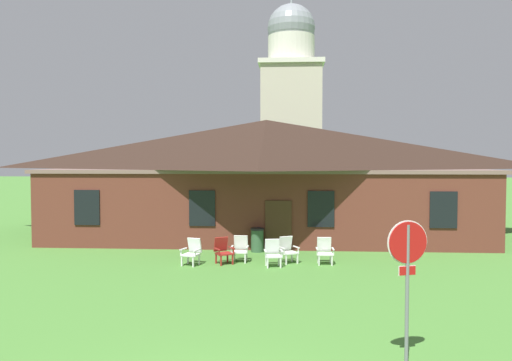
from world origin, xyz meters
The scene contains 10 objects.
brick_building centered at (0.00, 18.91, 2.98)m, with size 20.62×10.40×5.84m.
dome_tower centered at (1.35, 34.47, 7.87)m, with size 5.18×5.18×17.37m.
stop_sign centered at (3.30, 2.48, 1.92)m, with size 0.77×0.28×2.70m.
lawn_chair_by_porch centered at (-2.33, 10.93, 0.50)m, with size 0.75×0.81×0.96m.
lawn_chair_near_door centered at (-1.25, 11.22, 0.50)m, with size 0.84×0.86×0.96m.
lawn_chair_left_end centered at (-0.66, 11.63, 0.50)m, with size 0.66×0.69×0.96m.
lawn_chair_middle centered at (0.58, 10.89, 0.50)m, with size 0.71×0.75×0.96m.
lawn_chair_right_end centered at (1.11, 11.56, 0.50)m, with size 0.81×0.85×0.96m.
lawn_chair_far_side centered at (2.46, 11.42, 0.50)m, with size 0.65×0.68×0.96m.
trash_bin centered at (-0.14, 13.61, 0.50)m, with size 0.56×0.56×0.98m.
Camera 1 is at (1.12, -6.65, 3.81)m, focal length 34.81 mm.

